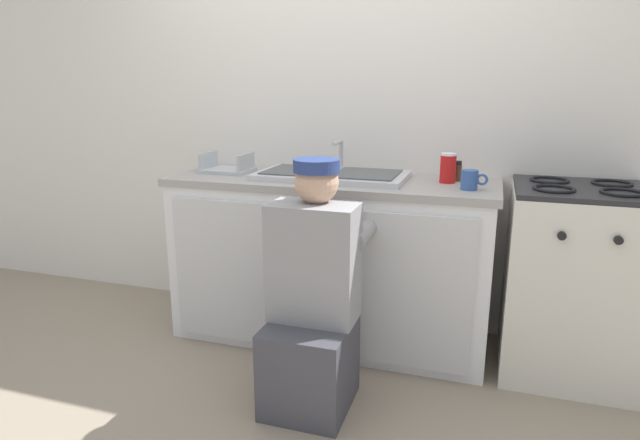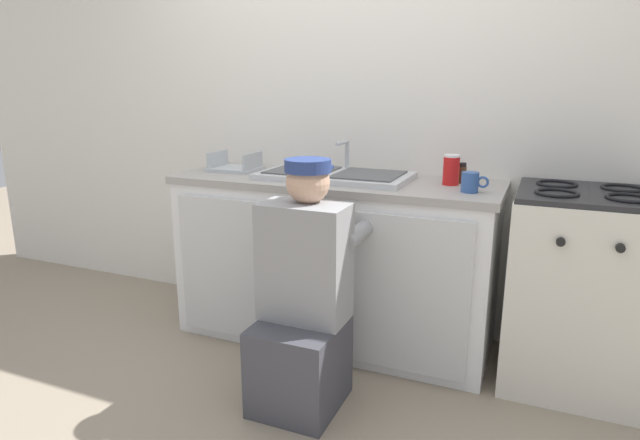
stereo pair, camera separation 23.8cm
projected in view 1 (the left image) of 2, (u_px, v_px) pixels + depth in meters
name	position (u px, v px, depth m)	size (l,w,h in m)	color
ground_plane	(314.00, 359.00, 2.82)	(12.00, 12.00, 0.00)	gray
back_wall	(349.00, 112.00, 3.12)	(6.00, 0.10, 2.50)	silver
counter_cabinet	(331.00, 263.00, 2.98)	(1.71, 0.62, 0.88)	white
countertop	(331.00, 182.00, 2.88)	(1.75, 0.62, 0.04)	#9E9993
sink_double_basin	(332.00, 175.00, 2.87)	(0.80, 0.44, 0.19)	silver
stove_range	(572.00, 281.00, 2.61)	(0.62, 0.62, 0.96)	silver
plumber_person	(312.00, 307.00, 2.35)	(0.42, 0.61, 1.10)	#3F3F47
soda_cup_red	(448.00, 168.00, 2.73)	(0.08, 0.08, 0.15)	red
spice_bottle_pepper	(458.00, 171.00, 2.78)	(0.04, 0.04, 0.10)	#513823
coffee_mug	(470.00, 180.00, 2.55)	(0.13, 0.08, 0.09)	#335699
dish_rack_tray	(227.00, 168.00, 3.07)	(0.28, 0.22, 0.11)	#B2B7BC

